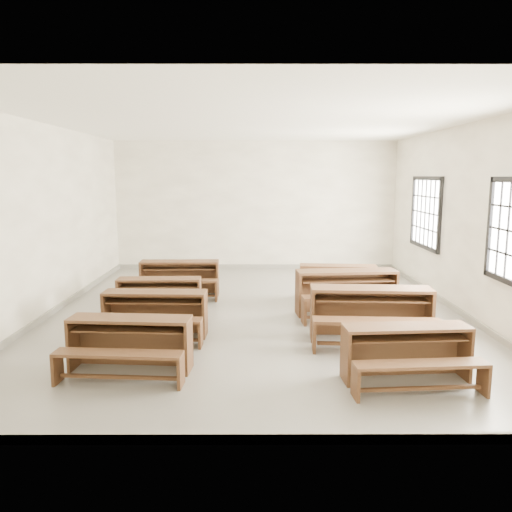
{
  "coord_description": "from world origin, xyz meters",
  "views": [
    {
      "loc": [
        -0.02,
        -8.32,
        2.34
      ],
      "look_at": [
        0.0,
        0.0,
        1.0
      ],
      "focal_mm": 35.0,
      "sensor_mm": 36.0,
      "label": 1
    }
  ],
  "objects_px": {
    "desk_set_0": "(129,341)",
    "desk_set_5": "(371,310)",
    "desk_set_2": "(159,294)",
    "desk_set_4": "(407,350)",
    "desk_set_7": "(338,280)",
    "desk_set_3": "(179,276)",
    "desk_set_6": "(347,289)",
    "desk_set_1": "(155,311)"
  },
  "relations": [
    {
      "from": "desk_set_0",
      "to": "desk_set_5",
      "type": "height_order",
      "value": "desk_set_5"
    },
    {
      "from": "desk_set_2",
      "to": "desk_set_4",
      "type": "relative_size",
      "value": 0.95
    },
    {
      "from": "desk_set_2",
      "to": "desk_set_0",
      "type": "bearing_deg",
      "value": -88.89
    },
    {
      "from": "desk_set_7",
      "to": "desk_set_2",
      "type": "bearing_deg",
      "value": -155.86
    },
    {
      "from": "desk_set_4",
      "to": "desk_set_0",
      "type": "bearing_deg",
      "value": 170.28
    },
    {
      "from": "desk_set_3",
      "to": "desk_set_6",
      "type": "xyz_separation_m",
      "value": [
        3.04,
        -1.38,
        0.04
      ]
    },
    {
      "from": "desk_set_3",
      "to": "desk_set_4",
      "type": "height_order",
      "value": "desk_set_3"
    },
    {
      "from": "desk_set_1",
      "to": "desk_set_4",
      "type": "relative_size",
      "value": 1.02
    },
    {
      "from": "desk_set_3",
      "to": "desk_set_5",
      "type": "relative_size",
      "value": 0.88
    },
    {
      "from": "desk_set_4",
      "to": "desk_set_7",
      "type": "relative_size",
      "value": 0.98
    },
    {
      "from": "desk_set_1",
      "to": "desk_set_7",
      "type": "distance_m",
      "value": 3.79
    },
    {
      "from": "desk_set_0",
      "to": "desk_set_2",
      "type": "relative_size",
      "value": 1.07
    },
    {
      "from": "desk_set_6",
      "to": "desk_set_7",
      "type": "height_order",
      "value": "desk_set_6"
    },
    {
      "from": "desk_set_4",
      "to": "desk_set_7",
      "type": "height_order",
      "value": "desk_set_7"
    },
    {
      "from": "desk_set_1",
      "to": "desk_set_6",
      "type": "bearing_deg",
      "value": 23.23
    },
    {
      "from": "desk_set_1",
      "to": "desk_set_3",
      "type": "height_order",
      "value": "desk_set_3"
    },
    {
      "from": "desk_set_3",
      "to": "desk_set_0",
      "type": "bearing_deg",
      "value": -91.52
    },
    {
      "from": "desk_set_0",
      "to": "desk_set_6",
      "type": "distance_m",
      "value": 3.95
    },
    {
      "from": "desk_set_0",
      "to": "desk_set_3",
      "type": "distance_m",
      "value": 3.86
    },
    {
      "from": "desk_set_7",
      "to": "desk_set_5",
      "type": "bearing_deg",
      "value": -82.82
    },
    {
      "from": "desk_set_3",
      "to": "desk_set_7",
      "type": "bearing_deg",
      "value": -6.7
    },
    {
      "from": "desk_set_1",
      "to": "desk_set_2",
      "type": "distance_m",
      "value": 1.18
    },
    {
      "from": "desk_set_3",
      "to": "desk_set_6",
      "type": "relative_size",
      "value": 0.88
    },
    {
      "from": "desk_set_0",
      "to": "desk_set_1",
      "type": "distance_m",
      "value": 1.31
    },
    {
      "from": "desk_set_0",
      "to": "desk_set_5",
      "type": "relative_size",
      "value": 0.86
    },
    {
      "from": "desk_set_1",
      "to": "desk_set_2",
      "type": "bearing_deg",
      "value": 99.72
    },
    {
      "from": "desk_set_5",
      "to": "desk_set_7",
      "type": "distance_m",
      "value": 2.43
    },
    {
      "from": "desk_set_7",
      "to": "desk_set_1",
      "type": "bearing_deg",
      "value": -138.11
    },
    {
      "from": "desk_set_0",
      "to": "desk_set_7",
      "type": "distance_m",
      "value": 4.71
    },
    {
      "from": "desk_set_0",
      "to": "desk_set_7",
      "type": "relative_size",
      "value": 1.0
    },
    {
      "from": "desk_set_1",
      "to": "desk_set_3",
      "type": "distance_m",
      "value": 2.55
    },
    {
      "from": "desk_set_2",
      "to": "desk_set_4",
      "type": "xyz_separation_m",
      "value": [
        3.36,
        -2.79,
        0.01
      ]
    },
    {
      "from": "desk_set_0",
      "to": "desk_set_4",
      "type": "relative_size",
      "value": 1.01
    },
    {
      "from": "desk_set_5",
      "to": "desk_set_1",
      "type": "bearing_deg",
      "value": -179.81
    },
    {
      "from": "desk_set_3",
      "to": "desk_set_4",
      "type": "bearing_deg",
      "value": -53.4
    },
    {
      "from": "desk_set_2",
      "to": "desk_set_3",
      "type": "relative_size",
      "value": 0.92
    },
    {
      "from": "desk_set_2",
      "to": "desk_set_7",
      "type": "xyz_separation_m",
      "value": [
        3.21,
        1.08,
        0.02
      ]
    },
    {
      "from": "desk_set_5",
      "to": "desk_set_2",
      "type": "bearing_deg",
      "value": 161.18
    },
    {
      "from": "desk_set_5",
      "to": "desk_set_6",
      "type": "distance_m",
      "value": 1.36
    },
    {
      "from": "desk_set_1",
      "to": "desk_set_5",
      "type": "height_order",
      "value": "desk_set_5"
    },
    {
      "from": "desk_set_3",
      "to": "desk_set_5",
      "type": "bearing_deg",
      "value": -42.11
    },
    {
      "from": "desk_set_1",
      "to": "desk_set_2",
      "type": "relative_size",
      "value": 1.08
    }
  ]
}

